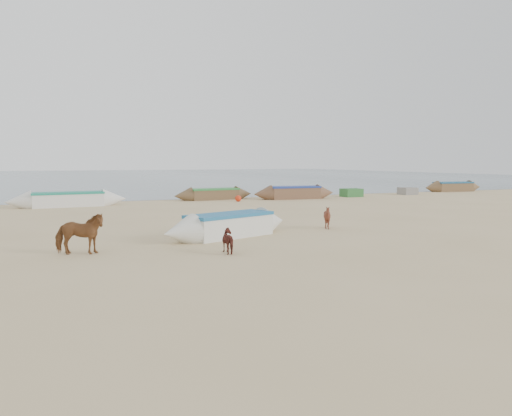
{
  "coord_description": "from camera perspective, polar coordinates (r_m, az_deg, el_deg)",
  "views": [
    {
      "loc": [
        -7.6,
        -13.84,
        2.84
      ],
      "look_at": [
        0.0,
        4.0,
        1.0
      ],
      "focal_mm": 35.0,
      "sensor_mm": 36.0,
      "label": 1
    }
  ],
  "objects": [
    {
      "name": "calf_front",
      "position": [
        21.04,
        8.16,
        -1.06
      ],
      "size": [
        1.09,
        1.04,
        0.97
      ],
      "primitive_type": "imported",
      "rotation": [
        0.0,
        0.0,
        -1.23
      ],
      "color": "#5A2A1C",
      "rests_on": "ground"
    },
    {
      "name": "ground",
      "position": [
        16.04,
        5.63,
        -4.8
      ],
      "size": [
        140.0,
        140.0,
        0.0
      ],
      "primitive_type": "plane",
      "color": "tan",
      "rests_on": "ground"
    },
    {
      "name": "near_canoe",
      "position": [
        18.68,
        -3.04,
        -1.95
      ],
      "size": [
        5.88,
        3.23,
        0.89
      ],
      "primitive_type": null,
      "rotation": [
        0.0,
        0.0,
        0.36
      ],
      "color": "silver",
      "rests_on": "ground"
    },
    {
      "name": "cow_adult",
      "position": [
        16.03,
        -19.55,
        -2.8
      ],
      "size": [
        1.64,
        1.09,
        1.27
      ],
      "primitive_type": "imported",
      "rotation": [
        0.0,
        0.0,
        1.28
      ],
      "color": "brown",
      "rests_on": "ground"
    },
    {
      "name": "sea",
      "position": [
        96.18,
        -18.57,
        3.45
      ],
      "size": [
        160.0,
        160.0,
        0.0
      ],
      "primitive_type": "plane",
      "color": "slate",
      "rests_on": "ground"
    },
    {
      "name": "beach_clutter",
      "position": [
        35.49,
        -3.98,
        1.3
      ],
      "size": [
        43.44,
        2.91,
        0.64
      ],
      "color": "#326A2F",
      "rests_on": "ground"
    },
    {
      "name": "waterline_canoes",
      "position": [
        34.83,
        -11.02,
        1.36
      ],
      "size": [
        57.11,
        4.31,
        0.95
      ],
      "color": "brown",
      "rests_on": "ground"
    },
    {
      "name": "calf_right",
      "position": [
        15.43,
        -2.9,
        -3.76
      ],
      "size": [
        0.9,
        0.95,
        0.76
      ],
      "primitive_type": "imported",
      "rotation": [
        0.0,
        0.0,
        1.99
      ],
      "color": "#57241C",
      "rests_on": "ground"
    }
  ]
}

